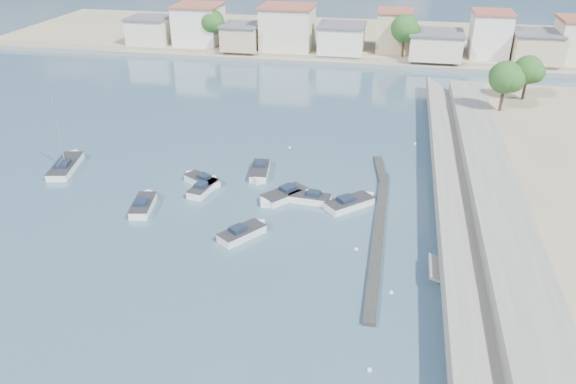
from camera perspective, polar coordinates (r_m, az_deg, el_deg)
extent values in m
plane|color=#325265|center=(80.93, 5.31, 7.16)|extent=(400.00, 400.00, 0.00)
cube|color=slate|center=(56.69, 21.06, -2.97)|extent=(5.00, 90.00, 1.80)
cube|color=slate|center=(56.00, 16.70, -2.61)|extent=(4.17, 90.00, 2.86)
cube|color=slate|center=(48.64, 17.14, -8.32)|extent=(5.31, 3.50, 1.94)
cube|color=black|center=(53.35, 9.17, -4.20)|extent=(1.00, 26.00, 0.35)
cube|color=black|center=(65.75, 9.38, 2.12)|extent=(2.00, 8.05, 0.30)
cube|color=gray|center=(130.70, 7.99, 15.15)|extent=(160.00, 40.00, 1.40)
cube|color=slate|center=(110.36, 7.18, 12.79)|extent=(160.00, 2.50, 0.80)
cube|color=beige|center=(125.21, -13.79, 15.62)|extent=(8.00, 8.00, 5.00)
cube|color=#595960|center=(124.73, -13.93, 16.82)|extent=(8.48, 8.48, 0.35)
cube|color=silver|center=(123.05, -9.04, 16.44)|extent=(9.00, 9.00, 7.50)
cube|color=#99513D|center=(122.39, -9.18, 18.24)|extent=(9.54, 9.54, 0.35)
cube|color=tan|center=(117.52, -4.71, 15.42)|extent=(7.00, 8.00, 4.50)
cube|color=#595960|center=(117.05, -4.76, 16.58)|extent=(7.42, 8.48, 0.35)
cube|color=beige|center=(117.02, -0.05, 16.33)|extent=(10.00, 9.00, 8.00)
cube|color=#99513D|center=(116.29, -0.05, 18.35)|extent=(10.60, 9.54, 0.35)
cube|color=silver|center=(114.74, 5.44, 15.23)|extent=(8.50, 8.50, 5.00)
cube|color=#595960|center=(114.22, 5.50, 16.54)|extent=(9.01, 9.01, 0.35)
cube|color=tan|center=(116.87, 10.70, 15.75)|extent=(6.50, 7.50, 7.50)
cube|color=#99513D|center=(116.18, 10.88, 17.64)|extent=(6.89, 7.95, 0.35)
cube|color=beige|center=(113.45, 14.73, 14.22)|extent=(9.50, 9.00, 4.50)
cube|color=#595960|center=(112.95, 14.88, 15.41)|extent=(10.07, 9.54, 0.35)
cube|color=silver|center=(117.02, 19.82, 14.79)|extent=(7.00, 8.00, 8.00)
cube|color=#99513D|center=(116.29, 20.15, 16.79)|extent=(7.42, 8.48, 0.35)
cube|color=tan|center=(116.80, 23.77, 13.33)|extent=(8.00, 9.00, 5.00)
cube|color=#595960|center=(116.28, 24.03, 14.60)|extent=(8.48, 9.54, 0.35)
cylinder|color=#38281E|center=(119.38, -7.58, 15.20)|extent=(0.44, 0.44, 3.38)
sphere|color=#1A4216|center=(118.74, -7.68, 16.77)|extent=(4.80, 4.80, 4.80)
sphere|color=#1A4216|center=(117.94, -7.34, 16.61)|extent=(3.60, 3.60, 3.60)
sphere|color=#1A4216|center=(119.37, -7.97, 16.88)|extent=(3.30, 3.30, 3.30)
cylinder|color=#38281E|center=(117.96, 1.53, 15.16)|extent=(0.44, 0.44, 2.93)
sphere|color=#1A4216|center=(117.38, 1.55, 16.54)|extent=(4.16, 4.16, 4.16)
sphere|color=#1A4216|center=(116.79, 1.90, 16.38)|extent=(3.12, 3.12, 3.12)
sphere|color=#1A4216|center=(117.84, 1.26, 16.65)|extent=(2.86, 2.86, 2.86)
cylinder|color=#38281E|center=(112.37, 11.59, 14.19)|extent=(0.44, 0.44, 3.60)
sphere|color=#1A4216|center=(111.65, 11.76, 15.97)|extent=(5.12, 5.12, 5.12)
sphere|color=#1A4216|center=(111.08, 12.26, 15.74)|extent=(3.84, 3.84, 3.84)
sphere|color=#1A4216|center=(112.09, 11.35, 16.13)|extent=(3.52, 3.52, 3.52)
cylinder|color=#38281E|center=(116.54, 19.68, 13.53)|extent=(0.44, 0.44, 3.15)
sphere|color=#1A4216|center=(115.92, 19.93, 15.02)|extent=(4.48, 4.48, 4.48)
sphere|color=#1A4216|center=(115.54, 20.37, 14.81)|extent=(3.36, 3.36, 3.36)
sphere|color=#1A4216|center=(116.20, 19.57, 15.17)|extent=(3.08, 3.08, 3.08)
cylinder|color=#38281E|center=(84.58, 20.88, 8.79)|extent=(0.44, 0.44, 3.15)
sphere|color=#1A4216|center=(83.73, 21.24, 10.80)|extent=(4.48, 4.48, 4.48)
sphere|color=#1A4216|center=(83.41, 21.84, 10.49)|extent=(3.36, 3.36, 3.36)
sphere|color=#1A4216|center=(83.98, 20.74, 11.03)|extent=(3.08, 3.08, 3.08)
cylinder|color=#38281E|center=(91.02, 22.87, 9.60)|extent=(0.44, 0.44, 2.93)
sphere|color=#1A4216|center=(90.28, 23.21, 11.34)|extent=(4.16, 4.16, 4.16)
sphere|color=#1A4216|center=(90.00, 23.73, 11.06)|extent=(3.12, 3.12, 3.12)
sphere|color=#1A4216|center=(90.49, 22.77, 11.54)|extent=(2.86, 2.86, 2.86)
cube|color=white|center=(58.86, -14.49, -1.43)|extent=(2.67, 4.94, 1.00)
cube|color=white|center=(60.57, -14.06, -0.52)|extent=(1.80, 1.80, 1.00)
cube|color=#262628|center=(58.63, -14.55, -1.00)|extent=(2.71, 4.94, 0.08)
cube|color=#182233|center=(58.12, -14.68, -1.01)|extent=(1.38, 1.59, 0.48)
cube|color=white|center=(52.51, -4.71, -4.31)|extent=(4.13, 4.71, 1.00)
cube|color=white|center=(53.52, -3.09, -3.58)|extent=(1.47, 1.47, 1.00)
cube|color=#262628|center=(52.25, -4.73, -3.84)|extent=(4.16, 4.73, 0.08)
cube|color=#182233|center=(51.89, -5.13, -3.79)|extent=(1.71, 1.76, 0.48)
cube|color=white|center=(58.40, 2.21, -0.74)|extent=(4.44, 2.00, 1.00)
cube|color=white|center=(58.81, 0.45, -0.50)|extent=(1.64, 1.64, 1.00)
cube|color=#262628|center=(58.17, 2.22, -0.30)|extent=(4.44, 2.03, 0.08)
cube|color=#182233|center=(57.97, 2.64, -0.15)|extent=(1.38, 1.12, 0.48)
cube|color=white|center=(59.01, -0.38, -0.40)|extent=(4.70, 5.17, 1.00)
cube|color=white|center=(57.83, -1.99, -1.03)|extent=(1.60, 1.60, 1.00)
cube|color=#262628|center=(58.78, -0.38, 0.03)|extent=(4.73, 5.20, 0.08)
cube|color=#182233|center=(58.96, -0.01, 0.38)|extent=(1.92, 1.96, 0.48)
cube|color=white|center=(61.03, -8.59, 0.26)|extent=(2.47, 4.52, 1.00)
cube|color=white|center=(62.44, -7.76, 0.97)|extent=(1.66, 1.66, 1.00)
cube|color=#262628|center=(60.81, -8.62, 0.68)|extent=(2.51, 4.53, 0.08)
cube|color=#182233|center=(60.38, -8.84, 0.72)|extent=(1.27, 1.46, 0.48)
cube|color=white|center=(62.79, -8.74, 1.06)|extent=(4.49, 3.64, 1.00)
cube|color=white|center=(64.09, -9.77, 1.54)|extent=(1.45, 1.45, 1.00)
cube|color=#262628|center=(62.58, -8.77, 1.47)|extent=(4.51, 3.66, 0.08)
cube|color=#182233|center=(62.17, -8.53, 1.56)|extent=(1.63, 1.55, 0.48)
cube|color=white|center=(64.45, -2.87, 2.08)|extent=(2.49, 5.15, 1.00)
cube|color=white|center=(62.54, -3.09, 1.25)|extent=(1.85, 1.85, 1.00)
cube|color=#262628|center=(64.24, -2.88, 2.49)|extent=(2.52, 5.15, 0.08)
cube|color=#182233|center=(64.59, -2.83, 2.86)|extent=(1.34, 1.62, 0.48)
cube|color=white|center=(57.74, 6.25, -1.25)|extent=(5.06, 4.97, 1.00)
cube|color=white|center=(59.00, 7.92, -0.69)|extent=(1.44, 1.44, 1.00)
cube|color=#262628|center=(57.50, 6.28, -0.81)|extent=(5.09, 5.00, 0.08)
cube|color=#182233|center=(57.10, 5.89, -0.73)|extent=(1.96, 1.95, 0.48)
cube|color=white|center=(70.48, -21.65, 2.38)|extent=(3.76, 7.20, 1.00)
cube|color=white|center=(73.08, -20.94, 3.38)|extent=(2.23, 2.23, 1.00)
cube|color=#262628|center=(70.29, -21.72, 2.75)|extent=(3.80, 7.21, 0.08)
cube|color=#182233|center=(69.61, -21.93, 2.69)|extent=(1.84, 2.32, 0.48)
cylinder|color=silver|center=(68.85, -22.29, 5.77)|extent=(0.12, 0.12, 8.00)
cylinder|color=silver|center=(68.99, -22.12, 2.86)|extent=(0.61, 2.36, 0.08)
sphere|color=silver|center=(46.26, 10.44, -10.02)|extent=(0.37, 0.37, 0.37)
sphere|color=silver|center=(51.01, 6.95, -5.81)|extent=(0.37, 0.37, 0.37)
sphere|color=silver|center=(39.60, 8.28, -17.46)|extent=(0.37, 0.37, 0.37)
sphere|color=silver|center=(62.10, 15.08, -0.19)|extent=(0.37, 0.37, 0.37)
sphere|color=silver|center=(71.46, 0.19, 4.52)|extent=(0.37, 0.37, 0.37)
sphere|color=silver|center=(74.41, 12.80, 4.77)|extent=(0.37, 0.37, 0.37)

